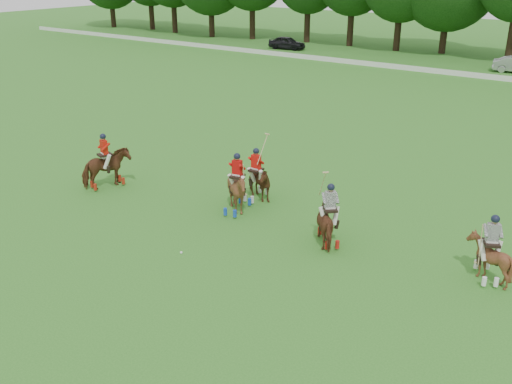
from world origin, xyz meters
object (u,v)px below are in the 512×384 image
Objects in this scene: polo_stripe_b at (489,257)px; polo_ball at (181,253)px; polo_red_a at (106,168)px; polo_red_b at (256,182)px; car_left at (287,43)px; polo_stripe_a at (329,222)px; polo_red_c at (237,191)px.

polo_ball is (-8.79, -4.30, -0.72)m from polo_stripe_b.
polo_red_a is 0.88× the size of polo_red_b.
polo_ball is (22.47, -41.46, -0.65)m from car_left.
polo_stripe_b is (5.15, 0.72, -0.03)m from polo_stripe_a.
polo_red_c reaches higher than polo_ball.
polo_stripe_a reaches higher than polo_stripe_b.
car_left is 1.47× the size of polo_stripe_a.
polo_red_c is 9.35m from polo_stripe_b.
polo_stripe_a reaches higher than polo_ball.
car_left is 43.53m from polo_red_c.
polo_red_b reaches higher than polo_ball.
car_left is 1.86× the size of polo_stripe_b.
polo_red_b reaches higher than polo_red_a.
polo_red_a and polo_red_c have the same top height.
polo_red_b is 1.00× the size of polo_stripe_a.
polo_stripe_b is 9.82m from polo_ball.
polo_stripe_a reaches higher than car_left.
polo_red_b reaches higher than car_left.
polo_stripe_a reaches higher than polo_red_a.
polo_ball is (0.69, -5.30, -0.74)m from polo_red_b.
polo_stripe_a is at bearing -21.62° from polo_red_b.
polo_ball is (6.71, -2.63, -0.84)m from polo_red_a.
polo_stripe_b is 24.20× the size of polo_ball.
polo_red_c is at bearing 11.31° from polo_red_a.
polo_red_a is 0.87× the size of polo_stripe_a.
car_left is at bearing 121.05° from polo_red_b.
polo_stripe_a is at bearing -172.01° from polo_stripe_b.
car_left is 46.01m from polo_stripe_a.
polo_red_a is at bearing -168.69° from polo_red_c.
polo_stripe_b is at bearing 7.99° from polo_stripe_a.
polo_red_c is (6.17, 1.23, -0.00)m from polo_red_a.
polo_red_b reaches higher than polo_red_c.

